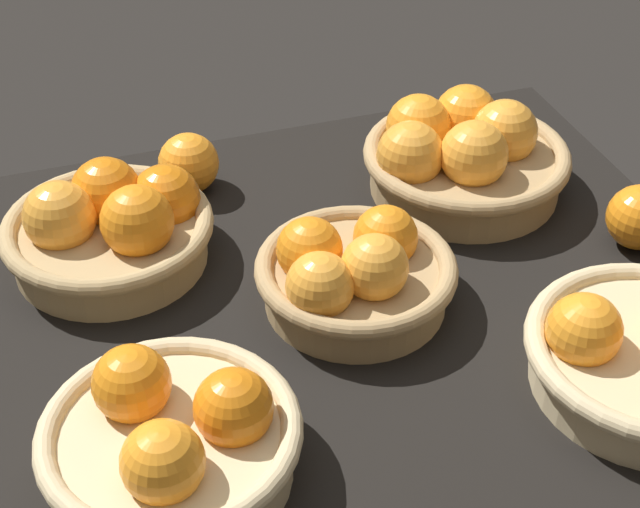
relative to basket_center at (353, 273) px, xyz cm
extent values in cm
cube|color=black|center=(1.00, -0.82, -5.68)|extent=(84.00, 72.00, 3.00)
cylinder|color=tan|center=(-0.39, -0.17, -1.91)|extent=(19.14, 19.14, 4.53)
torus|color=tan|center=(-0.39, -0.17, 0.35)|extent=(21.16, 21.16, 2.02)
sphere|color=orange|center=(-4.51, -2.52, 1.70)|extent=(6.92, 6.92, 6.92)
sphere|color=#F49E33|center=(-1.17, 2.92, 2.62)|extent=(6.92, 6.92, 6.92)
sphere|color=orange|center=(4.00, -2.23, 2.31)|extent=(6.92, 6.92, 6.92)
sphere|color=#F49E33|center=(4.66, 3.17, 1.96)|extent=(6.92, 6.92, 6.92)
sphere|color=orange|center=(-16.47, 17.30, 2.22)|extent=(7.17, 7.17, 7.17)
cylinder|color=tan|center=(22.95, -15.48, -1.84)|extent=(21.24, 21.24, 4.66)
torus|color=tan|center=(22.95, -15.48, 0.49)|extent=(23.26, 23.26, 2.02)
sphere|color=orange|center=(20.01, -11.95, 2.89)|extent=(7.87, 7.87, 7.87)
sphere|color=orange|center=(22.26, -18.93, 2.57)|extent=(7.87, 7.87, 7.87)
sphere|color=#F49E33|center=(27.70, -15.99, 2.47)|extent=(7.87, 7.87, 7.87)
sphere|color=orange|center=(16.09, -17.14, 1.48)|extent=(7.87, 7.87, 7.87)
cylinder|color=tan|center=(-20.40, -16.12, -1.72)|extent=(23.01, 23.01, 4.92)
torus|color=tan|center=(-20.40, -16.12, 0.74)|extent=(25.05, 25.05, 2.04)
sphere|color=#F49E33|center=(-19.32, -12.38, 3.15)|extent=(8.01, 8.01, 8.01)
sphere|color=#F49E33|center=(-25.26, -16.22, 2.84)|extent=(8.01, 8.01, 8.01)
sphere|color=orange|center=(-16.27, -21.54, 2.34)|extent=(8.01, 8.01, 8.01)
sphere|color=orange|center=(-23.02, -22.32, 2.13)|extent=(8.01, 8.01, 8.01)
sphere|color=#F49E33|center=(-12.72, -15.60, 2.50)|extent=(8.01, 8.01, 8.01)
cylinder|color=#D3BC8C|center=(22.40, 16.43, -1.54)|extent=(20.71, 20.71, 5.28)
torus|color=#D3BC8C|center=(22.40, 16.43, 1.10)|extent=(22.66, 22.66, 1.95)
sphere|color=orange|center=(16.89, 16.95, 2.75)|extent=(6.90, 6.90, 6.90)
sphere|color=orange|center=(24.58, 11.95, 3.25)|extent=(6.90, 6.90, 6.90)
sphere|color=orange|center=(23.68, 21.00, 2.94)|extent=(6.90, 6.90, 6.90)
sphere|color=orange|center=(11.57, -26.64, -0.47)|extent=(7.41, 7.41, 7.41)
sphere|color=orange|center=(-34.08, 0.32, -0.47)|extent=(7.41, 7.41, 7.41)
camera|label=1|loc=(27.60, 72.30, 62.79)|focal=54.17mm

